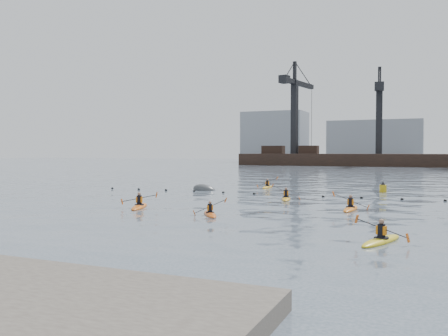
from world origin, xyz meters
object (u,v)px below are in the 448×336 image
Objects in this scene: kayaker_0 at (210,213)px; nav_buoy at (383,188)px; kayaker_5 at (267,187)px; mooring_buoy at (205,190)px; kayaker_1 at (381,240)px; kayaker_2 at (139,206)px; kayaker_4 at (351,208)px; kayaker_3 at (286,198)px.

kayaker_0 is 2.43× the size of nav_buoy.
mooring_buoy is at bearing -133.29° from kayaker_5.
nav_buoy is (-2.08, 24.96, 0.24)m from kayaker_1.
kayaker_0 is 0.76× the size of kayaker_2.
nav_buoy reaches higher than mooring_buoy.
kayaker_0 is 0.80× the size of kayaker_1.
kayaker_4 reaches higher than nav_buoy.
kayaker_2 is 1.59× the size of mooring_buoy.
nav_buoy is at bearing 112.78° from kayaker_1.
kayaker_1 is 3.03× the size of nav_buoy.
kayaker_3 is (7.39, 9.04, -0.01)m from kayaker_2.
kayaker_3 is at bearing 136.89° from kayaker_1.
kayaker_2 is at bearing -143.77° from kayaker_3.
kayaker_1 is 1.01× the size of kayaker_4.
kayaker_1 reaches higher than kayaker_0.
kayaker_0 is 6.00m from kayaker_2.
kayaker_3 is at bearing -38.47° from kayaker_4.
kayaker_4 is at bearing -33.11° from mooring_buoy.
kayaker_3 is 10.83m from mooring_buoy.
mooring_buoy is at bearing 136.79° from kayaker_3.
kayaker_1 is at bearing -48.75° from mooring_buoy.
kayaker_1 is at bearing 106.15° from kayaker_4.
kayaker_5 is (-13.42, 25.91, -0.00)m from kayaker_1.
kayaker_2 is at bearing -101.16° from kayaker_5.
kayaker_3 reaches higher than nav_buoy.
kayaker_3 is 1.01× the size of kayaker_5.
kayaker_3 is 7.24m from kayaker_4.
kayaker_2 is 11.68m from kayaker_3.
nav_buoy is at bearing 32.34° from kayaker_2.
kayaker_0 is 21.48m from kayaker_5.
mooring_buoy is 16.45m from nav_buoy.
kayaker_2 is 1.06× the size of kayaker_4.
nav_buoy is (6.30, 9.77, 0.24)m from kayaker_3.
kayaker_4 is (-2.81, 10.56, 0.00)m from kayaker_1.
mooring_buoy is (-7.94, 15.67, -0.09)m from kayaker_0.
kayaker_5 is at bearing 65.87° from kayaker_0.
kayaker_1 is at bearing -75.65° from kayaker_3.
nav_buoy is at bearing 35.33° from kayaker_0.
kayaker_2 is at bearing -81.57° from mooring_buoy.
nav_buoy is (13.68, 18.81, 0.23)m from kayaker_2.
kayaker_1 is 0.95× the size of kayaker_2.
kayaker_1 is 1.04× the size of kayaker_5.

